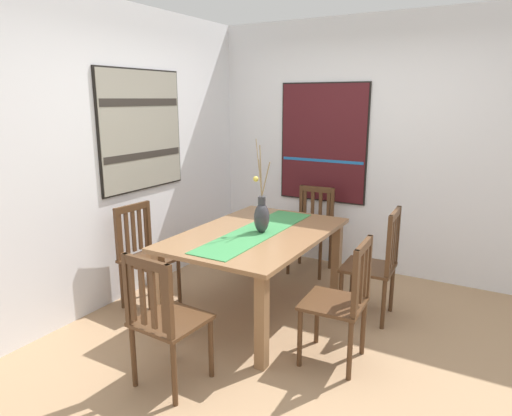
% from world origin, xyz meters
% --- Properties ---
extents(ground_plane, '(6.40, 6.40, 0.03)m').
position_xyz_m(ground_plane, '(0.00, 0.00, -0.01)').
color(ground_plane, '#A37F5B').
extents(wall_back, '(6.40, 0.12, 2.70)m').
position_xyz_m(wall_back, '(0.00, 1.86, 1.35)').
color(wall_back, silver).
rests_on(wall_back, ground_plane).
extents(wall_side, '(0.12, 6.40, 2.70)m').
position_xyz_m(wall_side, '(1.86, 0.00, 1.35)').
color(wall_side, silver).
rests_on(wall_side, ground_plane).
extents(dining_table, '(1.65, 1.09, 0.74)m').
position_xyz_m(dining_table, '(0.27, 0.54, 0.64)').
color(dining_table, '#8E6642').
rests_on(dining_table, ground_plane).
extents(table_runner, '(1.52, 0.36, 0.01)m').
position_xyz_m(table_runner, '(0.27, 0.54, 0.75)').
color(table_runner, '#388447').
rests_on(table_runner, dining_table).
extents(centerpiece_vase, '(0.15, 0.16, 0.80)m').
position_xyz_m(centerpiece_vase, '(0.28, 0.49, 0.90)').
color(centerpiece_vase, '#333338').
rests_on(centerpiece_vase, dining_table).
extents(chair_0, '(0.45, 0.45, 0.93)m').
position_xyz_m(chair_0, '(-0.11, 1.50, 0.49)').
color(chair_0, '#4C301C').
rests_on(chair_0, ground_plane).
extents(chair_1, '(0.44, 0.44, 0.93)m').
position_xyz_m(chair_1, '(-0.97, 0.51, 0.49)').
color(chair_1, '#4C301C').
rests_on(chair_1, ground_plane).
extents(chair_2, '(0.45, 0.45, 0.92)m').
position_xyz_m(chair_2, '(1.46, 0.52, 0.48)').
color(chair_2, '#4C301C').
rests_on(chair_2, ground_plane).
extents(chair_3, '(0.44, 0.44, 0.97)m').
position_xyz_m(chair_3, '(0.69, -0.40, 0.50)').
color(chair_3, '#4C301C').
rests_on(chair_3, ground_plane).
extents(chair_4, '(0.44, 0.44, 0.93)m').
position_xyz_m(chair_4, '(-0.13, -0.38, 0.48)').
color(chair_4, '#4C301C').
rests_on(chair_4, ground_plane).
extents(painting_on_back_wall, '(1.07, 0.05, 1.13)m').
position_xyz_m(painting_on_back_wall, '(0.26, 1.79, 1.57)').
color(painting_on_back_wall, black).
extents(painting_on_side_wall, '(0.05, 1.01, 1.31)m').
position_xyz_m(painting_on_side_wall, '(1.79, 0.56, 1.38)').
color(painting_on_side_wall, black).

